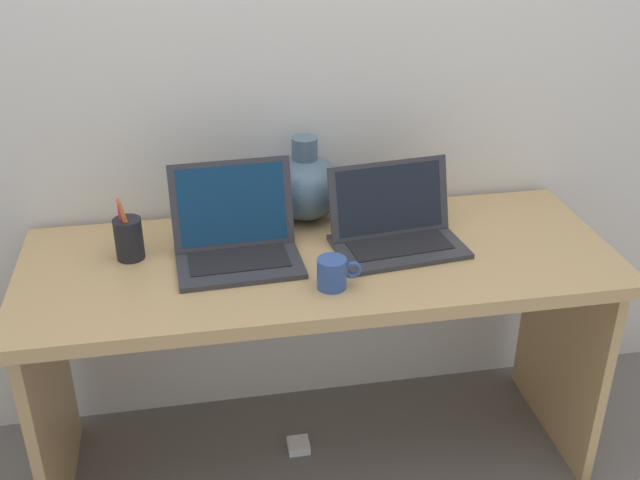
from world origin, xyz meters
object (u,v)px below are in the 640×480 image
object	(u,v)px
laptop_left	(236,234)
laptop_right	(394,224)
power_brick	(298,445)
green_vase	(305,186)
coffee_mug	(334,273)
pen_cup	(129,238)

from	to	relation	value
laptop_left	laptop_right	size ratio (longest dim) A/B	0.91
power_brick	laptop_left	bearing A→B (deg)	-179.75
laptop_left	green_vase	size ratio (longest dim) A/B	1.35
laptop_left	coffee_mug	xyz separation A→B (m)	(0.24, -0.21, -0.03)
green_vase	power_brick	bearing A→B (deg)	-106.82
laptop_right	laptop_left	bearing A→B (deg)	179.40
green_vase	coffee_mug	bearing A→B (deg)	-89.12
coffee_mug	green_vase	bearing A→B (deg)	90.88
coffee_mug	pen_cup	world-z (taller)	pen_cup
laptop_left	coffee_mug	distance (m)	0.32
laptop_left	coffee_mug	size ratio (longest dim) A/B	3.07
laptop_left	pen_cup	size ratio (longest dim) A/B	1.85
laptop_right	pen_cup	distance (m)	0.74
laptop_left	power_brick	size ratio (longest dim) A/B	4.97
laptop_right	coffee_mug	size ratio (longest dim) A/B	3.38
laptop_left	power_brick	world-z (taller)	laptop_left
laptop_left	pen_cup	world-z (taller)	laptop_left
coffee_mug	laptop_left	bearing A→B (deg)	137.77
coffee_mug	power_brick	bearing A→B (deg)	108.17
green_vase	laptop_left	bearing A→B (deg)	-137.22
pen_cup	power_brick	distance (m)	0.91
laptop_right	green_vase	size ratio (longest dim) A/B	1.49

